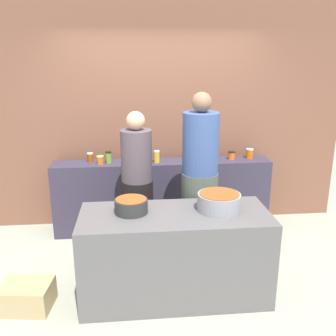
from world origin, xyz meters
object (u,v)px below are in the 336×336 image
preserve_jar_4 (157,157)px  preserve_jar_6 (196,155)px  preserve_jar_2 (108,157)px  preserve_jar_3 (142,158)px  preserve_jar_7 (232,155)px  cook_in_cap (199,189)px  preserve_jar_1 (100,160)px  bread_crate (27,296)px  cooking_pot_center (219,202)px  preserve_jar_5 (189,156)px  cooking_pot_left (131,206)px  cook_with_tongs (137,194)px  preserve_jar_0 (90,157)px

preserve_jar_4 → preserve_jar_6: bearing=9.3°
preserve_jar_4 → preserve_jar_2: bearing=176.9°
preserve_jar_3 → preserve_jar_7: preserve_jar_3 is taller
preserve_jar_6 → cook_in_cap: 0.88m
preserve_jar_1 → preserve_jar_4: preserve_jar_4 is taller
bread_crate → cooking_pot_center: bearing=3.7°
preserve_jar_2 → preserve_jar_5: (0.99, -0.04, -0.00)m
bread_crate → preserve_jar_1: bearing=67.9°
preserve_jar_1 → bread_crate: (-0.58, -1.43, -0.85)m
preserve_jar_3 → preserve_jar_5: bearing=1.6°
preserve_jar_6 → preserve_jar_3: bearing=-171.4°
preserve_jar_2 → cooking_pot_center: 1.72m
preserve_jar_5 → cooking_pot_center: (0.07, -1.32, -0.08)m
preserve_jar_1 → preserve_jar_7: bearing=2.1°
preserve_jar_1 → cook_in_cap: (1.07, -0.78, -0.13)m
preserve_jar_2 → preserve_jar_4: preserve_jar_4 is taller
preserve_jar_3 → preserve_jar_6: size_ratio=1.20×
bread_crate → cooking_pot_left: bearing=8.3°
preserve_jar_6 → cooking_pot_left: 1.60m
preserve_jar_1 → preserve_jar_3: 0.50m
cook_in_cap → preserve_jar_1: bearing=144.2°
preserve_jar_3 → preserve_jar_7: (1.13, 0.08, -0.02)m
preserve_jar_1 → preserve_jar_2: (0.10, 0.04, 0.02)m
preserve_jar_6 → bread_crate: bearing=-139.2°
preserve_jar_2 → preserve_jar_6: bearing=2.7°
preserve_jar_1 → cook_with_tongs: size_ratio=0.06×
preserve_jar_0 → preserve_jar_1: bearing=-42.8°
preserve_jar_0 → preserve_jar_4: 0.82m
preserve_jar_2 → preserve_jar_4: 0.59m
cooking_pot_left → preserve_jar_6: bearing=59.5°
preserve_jar_4 → cook_in_cap: size_ratio=0.08×
preserve_jar_5 → preserve_jar_3: bearing=-178.4°
preserve_jar_7 → cook_in_cap: 1.02m
cook_with_tongs → bread_crate: size_ratio=3.75×
cook_with_tongs → preserve_jar_4: bearing=67.1°
preserve_jar_2 → preserve_jar_4: bearing=-3.1°
cooking_pot_left → cook_in_cap: cook_in_cap is taller
preserve_jar_0 → bread_crate: (-0.45, -1.55, -0.85)m
preserve_jar_5 → cook_with_tongs: 0.91m
preserve_jar_3 → bread_crate: preserve_jar_3 is taller
preserve_jar_4 → preserve_jar_5: (0.40, -0.00, -0.01)m
preserve_jar_1 → cook_with_tongs: bearing=-54.0°
preserve_jar_3 → cooking_pot_center: (0.65, -1.30, -0.09)m
preserve_jar_6 → bread_crate: (-1.76, -1.52, -0.86)m
preserve_jar_5 → cook_with_tongs: bearing=-137.8°
preserve_jar_6 → bread_crate: size_ratio=0.28×
preserve_jar_1 → preserve_jar_5: preserve_jar_5 is taller
cooking_pot_left → cooking_pot_center: 0.79m
preserve_jar_0 → preserve_jar_3: preserve_jar_3 is taller
preserve_jar_1 → preserve_jar_2: preserve_jar_2 is taller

